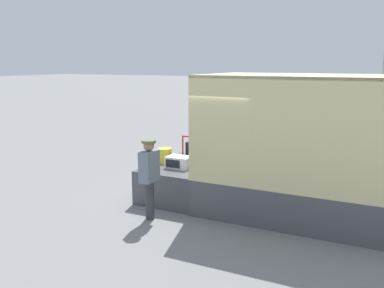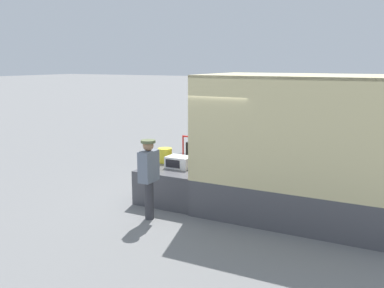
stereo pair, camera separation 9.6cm
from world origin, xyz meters
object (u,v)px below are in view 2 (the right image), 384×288
at_px(microwave, 179,162).
at_px(portable_generator, 201,151).
at_px(orange_bucket, 165,155).
at_px(box_truck, 370,182).
at_px(worker_person, 149,171).

distance_m(microwave, portable_generator, 0.96).
bearing_deg(orange_bucket, box_truck, 0.58).
distance_m(microwave, orange_bucket, 0.65).
xyz_separation_m(box_truck, orange_bucket, (-4.58, -0.05, 0.07)).
bearing_deg(box_truck, orange_bucket, -179.42).
bearing_deg(portable_generator, worker_person, -90.77).
bearing_deg(box_truck, microwave, -174.96).
bearing_deg(portable_generator, microwave, -94.86).
distance_m(microwave, worker_person, 1.34).
relative_size(orange_bucket, worker_person, 0.21).
height_order(box_truck, portable_generator, box_truck).
relative_size(box_truck, worker_person, 3.51).
bearing_deg(orange_bucket, worker_person, -69.34).
height_order(box_truck, worker_person, box_truck).
xyz_separation_m(microwave, portable_generator, (0.08, 0.96, 0.10)).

